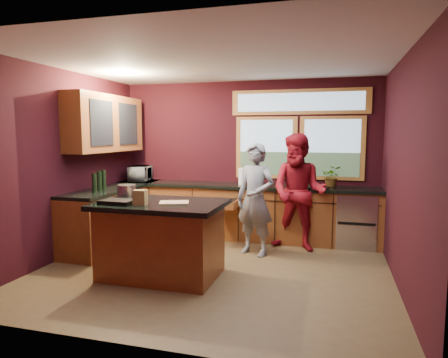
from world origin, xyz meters
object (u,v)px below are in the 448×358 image
at_px(person_grey, 255,199).
at_px(person_red, 299,192).
at_px(stock_pot, 127,192).
at_px(island, 161,239).
at_px(cutting_board, 174,203).

relative_size(person_grey, person_red, 0.92).
xyz_separation_m(person_grey, stock_pot, (-1.51, -1.07, 0.21)).
height_order(island, cutting_board, cutting_board).
xyz_separation_m(person_grey, cutting_board, (-0.76, -1.27, 0.13)).
bearing_deg(island, cutting_board, -14.04).
bearing_deg(stock_pot, island, -15.26).
distance_m(cutting_board, stock_pot, 0.78).
relative_size(island, person_red, 0.86).
height_order(cutting_board, stock_pot, stock_pot).
bearing_deg(person_red, cutting_board, -115.60).
relative_size(person_grey, stock_pot, 6.91).
bearing_deg(island, stock_pot, 164.74).
distance_m(person_grey, cutting_board, 1.48).
height_order(person_grey, person_red, person_red).
relative_size(island, person_grey, 0.93).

